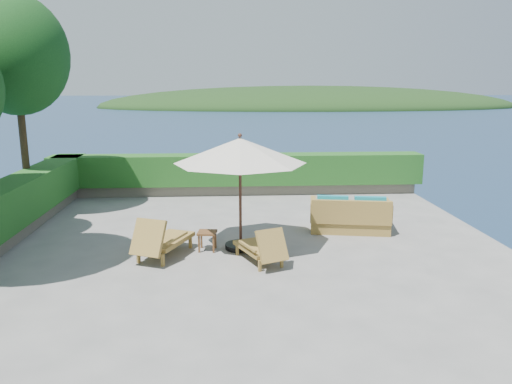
{
  "coord_description": "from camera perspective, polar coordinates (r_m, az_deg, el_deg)",
  "views": [
    {
      "loc": [
        -0.44,
        -10.95,
        3.65
      ],
      "look_at": [
        0.3,
        0.8,
        1.1
      ],
      "focal_mm": 35.0,
      "sensor_mm": 36.0,
      "label": 1
    }
  ],
  "objects": [
    {
      "name": "ocean",
      "position": [
        12.82,
        -1.18,
        -19.03
      ],
      "size": [
        600.0,
        600.0,
        0.0
      ],
      "primitive_type": "plane",
      "color": "#162646",
      "rests_on": "ground"
    },
    {
      "name": "hedge_far",
      "position": [
        16.79,
        -2.05,
        2.61
      ],
      "size": [
        12.4,
        0.9,
        1.0
      ],
      "primitive_type": "cube",
      "color": "#144616",
      "rests_on": "planter_wall_far"
    },
    {
      "name": "offshore_island",
      "position": [
        153.22,
        6.06,
        9.65
      ],
      "size": [
        126.0,
        57.6,
        12.6
      ],
      "primitive_type": "ellipsoid",
      "color": "black",
      "rests_on": "ocean"
    },
    {
      "name": "ground",
      "position": [
        11.55,
        -1.24,
        -6.19
      ],
      "size": [
        12.0,
        12.0,
        0.0
      ],
      "primitive_type": "plane",
      "color": "gray",
      "rests_on": "ground"
    },
    {
      "name": "planter_wall_far",
      "position": [
        16.92,
        -2.03,
        0.37
      ],
      "size": [
        12.0,
        0.6,
        0.36
      ],
      "primitive_type": "cube",
      "color": "slate",
      "rests_on": "ground"
    },
    {
      "name": "lounge_left",
      "position": [
        10.88,
        -10.75,
        -5.37
      ],
      "size": [
        1.28,
        1.79,
        0.96
      ],
      "rotation": [
        0.0,
        0.0,
        -0.4
      ],
      "color": "olive",
      "rests_on": "ground"
    },
    {
      "name": "wicker_loveseat",
      "position": [
        12.81,
        10.67,
        -2.8
      ],
      "size": [
        2.12,
        1.34,
        0.97
      ],
      "rotation": [
        0.0,
        0.0,
        -0.17
      ],
      "color": "olive",
      "rests_on": "ground"
    },
    {
      "name": "foundation",
      "position": [
        12.13,
        -1.21,
        -13.17
      ],
      "size": [
        12.0,
        12.0,
        3.0
      ],
      "primitive_type": "cube",
      "color": "#4E473E",
      "rests_on": "ocean"
    },
    {
      "name": "side_table",
      "position": [
        11.21,
        -5.6,
        -4.9
      ],
      "size": [
        0.46,
        0.46,
        0.44
      ],
      "rotation": [
        0.0,
        0.0,
        -0.12
      ],
      "color": "brown",
      "rests_on": "ground"
    },
    {
      "name": "lounge_right",
      "position": [
        10.37,
        0.65,
        -6.34
      ],
      "size": [
        1.11,
        1.56,
        0.83
      ],
      "rotation": [
        0.0,
        0.0,
        0.4
      ],
      "color": "olive",
      "rests_on": "ground"
    },
    {
      "name": "tree_far",
      "position": [
        15.23,
        -25.82,
        13.88
      ],
      "size": [
        2.8,
        2.8,
        6.03
      ],
      "color": "#413119",
      "rests_on": "ground"
    },
    {
      "name": "patio_umbrella",
      "position": [
        10.89,
        -1.84,
        4.61
      ],
      "size": [
        3.02,
        3.02,
        2.61
      ],
      "rotation": [
        0.0,
        0.0,
        -0.03
      ],
      "color": "black",
      "rests_on": "ground"
    }
  ]
}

